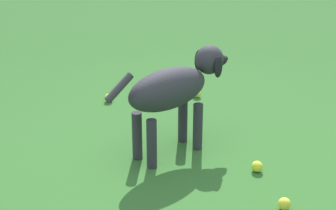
# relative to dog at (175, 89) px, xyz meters

# --- Properties ---
(ground) EXTENTS (14.00, 14.00, 0.00)m
(ground) POSITION_rel_dog_xyz_m (0.18, -0.27, -0.42)
(ground) COLOR #2D6026
(dog) EXTENTS (0.62, 0.76, 0.63)m
(dog) POSITION_rel_dog_xyz_m (0.00, 0.00, 0.00)
(dog) COLOR #2D2D33
(dog) RESTS_ON ground
(tennis_ball_0) EXTENTS (0.07, 0.07, 0.07)m
(tennis_ball_0) POSITION_rel_dog_xyz_m (-0.65, 0.69, -0.38)
(tennis_ball_0) COLOR #D1D93B
(tennis_ball_0) RESTS_ON ground
(tennis_ball_1) EXTENTS (0.07, 0.07, 0.07)m
(tennis_ball_1) POSITION_rel_dog_xyz_m (0.00, 0.91, -0.38)
(tennis_ball_1) COLOR #D1DF3E
(tennis_ball_1) RESTS_ON ground
(tennis_ball_2) EXTENTS (0.07, 0.07, 0.07)m
(tennis_ball_2) POSITION_rel_dog_xyz_m (0.52, -0.16, -0.38)
(tennis_ball_2) COLOR yellow
(tennis_ball_2) RESTS_ON ground
(tennis_ball_3) EXTENTS (0.07, 0.07, 0.07)m
(tennis_ball_3) POSITION_rel_dog_xyz_m (0.67, -0.52, -0.38)
(tennis_ball_3) COLOR yellow
(tennis_ball_3) RESTS_ON ground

